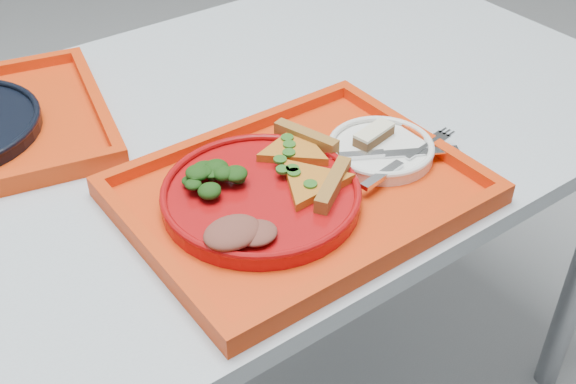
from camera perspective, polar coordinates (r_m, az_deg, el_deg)
The scene contains 11 objects.
table at distance 1.13m, azimuth -9.15°, elevation 0.23°, with size 1.60×0.80×0.75m.
tray_main at distance 0.97m, azimuth 0.89°, elevation -0.26°, with size 0.45×0.35×0.01m, color red.
dinner_plate at distance 0.94m, azimuth -2.15°, elevation -0.46°, with size 0.26×0.26×0.02m, color #9C0A0C.
side_plate at distance 1.04m, azimuth 7.32°, elevation 3.21°, with size 0.15×0.15×0.01m, color white.
pizza_slice_a at distance 0.94m, azimuth 1.86°, elevation 0.98°, with size 0.12×0.10×0.02m, color gold, non-canonical shape.
pizza_slice_b at distance 1.00m, azimuth 0.51°, elevation 3.62°, with size 0.11×0.10×0.02m, color gold, non-canonical shape.
salad_heap at distance 0.94m, azimuth -6.26°, elevation 1.50°, with size 0.08×0.07×0.04m, color black.
meat_portion at distance 0.86m, azimuth -4.42°, elevation -3.20°, with size 0.07×0.06×0.02m, color brown.
dessert_bar at distance 1.04m, azimuth 6.80°, elevation 4.54°, with size 0.07×0.04×0.02m.
knife at distance 1.02m, azimuth 8.42°, elevation 3.09°, with size 0.18×0.02×0.01m, color silver.
fork at distance 1.01m, azimuth 9.35°, elevation 2.61°, with size 0.18×0.02×0.01m, color silver.
Camera 1 is at (-0.38, -0.82, 1.35)m, focal length 45.00 mm.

